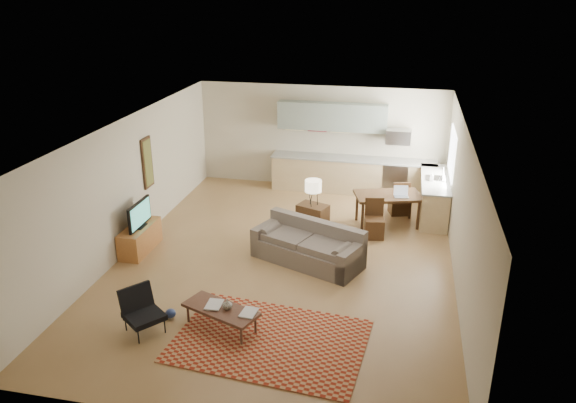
% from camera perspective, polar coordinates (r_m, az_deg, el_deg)
% --- Properties ---
extents(room, '(9.00, 9.00, 9.00)m').
position_cam_1_polar(room, '(10.68, -0.33, 0.42)').
color(room, olive).
rests_on(room, ground).
extents(kitchen_counter_back, '(4.26, 0.64, 0.92)m').
position_cam_1_polar(kitchen_counter_back, '(14.74, 6.57, 2.69)').
color(kitchen_counter_back, tan).
rests_on(kitchen_counter_back, ground).
extents(kitchen_counter_right, '(0.64, 2.26, 0.92)m').
position_cam_1_polar(kitchen_counter_right, '(13.60, 14.59, 0.46)').
color(kitchen_counter_right, tan).
rests_on(kitchen_counter_right, ground).
extents(kitchen_range, '(0.62, 0.62, 0.90)m').
position_cam_1_polar(kitchen_range, '(14.70, 10.84, 2.33)').
color(kitchen_range, '#A5A8AD').
rests_on(kitchen_range, ground).
extents(kitchen_microwave, '(0.62, 0.40, 0.35)m').
position_cam_1_polar(kitchen_microwave, '(14.40, 11.15, 6.49)').
color(kitchen_microwave, '#A5A8AD').
rests_on(kitchen_microwave, room).
extents(upper_cabinets, '(2.80, 0.34, 0.70)m').
position_cam_1_polar(upper_cabinets, '(14.54, 4.50, 8.61)').
color(upper_cabinets, gray).
rests_on(upper_cabinets, room).
extents(window_right, '(0.02, 1.40, 1.05)m').
position_cam_1_polar(window_right, '(13.28, 16.32, 4.75)').
color(window_right, white).
rests_on(window_right, room).
extents(wall_art_left, '(0.06, 0.42, 1.10)m').
position_cam_1_polar(wall_art_left, '(12.44, -14.06, 3.85)').
color(wall_art_left, olive).
rests_on(wall_art_left, room).
extents(triptych, '(1.70, 0.04, 0.50)m').
position_cam_1_polar(triptych, '(14.78, 3.00, 8.06)').
color(triptych, '#FFF3C2').
rests_on(triptych, room).
extents(rug, '(3.07, 2.27, 0.02)m').
position_cam_1_polar(rug, '(8.95, -1.84, -13.93)').
color(rug, maroon).
rests_on(rug, floor).
extents(sofa, '(2.47, 1.78, 0.79)m').
position_cam_1_polar(sofa, '(11.01, 1.99, -4.34)').
color(sofa, '#655A50').
rests_on(sofa, floor).
extents(coffee_table, '(1.35, 0.93, 0.38)m').
position_cam_1_polar(coffee_table, '(9.19, -6.80, -11.67)').
color(coffee_table, '#46291D').
rests_on(coffee_table, floor).
extents(book_a, '(0.27, 0.35, 0.03)m').
position_cam_1_polar(book_a, '(9.20, -8.27, -10.27)').
color(book_a, maroon).
rests_on(book_a, coffee_table).
extents(book_b, '(0.30, 0.37, 0.02)m').
position_cam_1_polar(book_b, '(8.96, -4.71, -11.06)').
color(book_b, navy).
rests_on(book_b, coffee_table).
extents(vase, '(0.18, 0.18, 0.16)m').
position_cam_1_polar(vase, '(9.03, -6.18, -10.33)').
color(vase, black).
rests_on(vase, coffee_table).
extents(armchair, '(0.88, 0.88, 0.72)m').
position_cam_1_polar(armchair, '(9.24, -14.44, -10.84)').
color(armchair, black).
rests_on(armchair, floor).
extents(tv_credenza, '(0.45, 1.17, 0.54)m').
position_cam_1_polar(tv_credenza, '(11.92, -14.81, -3.65)').
color(tv_credenza, '#9C5E2D').
rests_on(tv_credenza, floor).
extents(tv, '(0.09, 0.90, 0.54)m').
position_cam_1_polar(tv, '(11.68, -14.86, -1.28)').
color(tv, black).
rests_on(tv, tv_credenza).
extents(console_table, '(0.73, 0.61, 0.73)m').
position_cam_1_polar(console_table, '(12.13, 2.52, -1.95)').
color(console_table, '#352112').
rests_on(console_table, floor).
extents(table_lamp, '(0.43, 0.43, 0.58)m').
position_cam_1_polar(table_lamp, '(11.88, 2.57, 0.94)').
color(table_lamp, beige).
rests_on(table_lamp, console_table).
extents(dining_table, '(1.63, 1.21, 0.73)m').
position_cam_1_polar(dining_table, '(12.87, 10.04, -0.82)').
color(dining_table, '#352112').
rests_on(dining_table, floor).
extents(dining_chair_near, '(0.47, 0.48, 0.85)m').
position_cam_1_polar(dining_chair_near, '(12.19, 8.79, -1.77)').
color(dining_chair_near, '#352112').
rests_on(dining_chair_near, floor).
extents(dining_chair_far, '(0.51, 0.52, 0.85)m').
position_cam_1_polar(dining_chair_far, '(13.53, 11.20, 0.48)').
color(dining_chair_far, '#352112').
rests_on(dining_chair_far, floor).
extents(laptop, '(0.35, 0.28, 0.23)m').
position_cam_1_polar(laptop, '(12.61, 11.47, 0.94)').
color(laptop, '#A5A8AD').
rests_on(laptop, dining_table).
extents(soap_bottle, '(0.10, 0.10, 0.19)m').
position_cam_1_polar(soap_bottle, '(13.23, 14.40, 2.45)').
color(soap_bottle, '#FFF3C2').
rests_on(soap_bottle, kitchen_counter_right).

